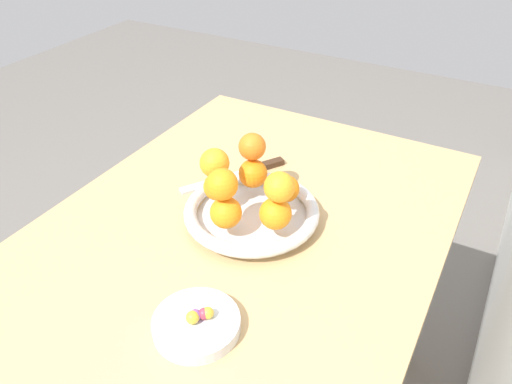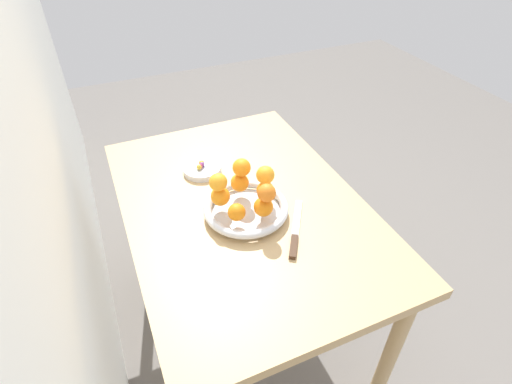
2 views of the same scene
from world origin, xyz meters
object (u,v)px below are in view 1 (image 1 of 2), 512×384
Objects in this scene: orange_0 at (253,174)px; orange_8 at (252,147)px; orange_3 at (275,213)px; orange_5 at (279,187)px; candy_ball_4 at (192,318)px; knife at (243,173)px; orange_2 at (225,212)px; fruit_bowl at (252,213)px; orange_1 at (217,187)px; candy_ball_3 at (204,314)px; candy_ball_0 at (195,315)px; candy_ball_2 at (208,313)px; candy_ball_1 at (193,317)px; orange_4 at (286,189)px; orange_7 at (215,163)px; orange_6 at (222,184)px; dining_table at (235,267)px; candy_dish at (196,324)px.

orange_8 is (-0.01, -0.01, 0.06)m from orange_0.
orange_3 is 0.06m from orange_5.
candy_ball_4 is 0.07× the size of knife.
orange_0 is at bearing -172.12° from orange_2.
fruit_bowl is 0.09m from orange_1.
candy_ball_3 is at bearing -0.77° from orange_3.
candy_ball_2 is at bearing 132.51° from candy_ball_0.
orange_2 reaches higher than candy_ball_1.
candy_ball_1 reaches higher than knife.
orange_4 is 0.15m from orange_7.
orange_7 is at bearing -98.41° from orange_3.
orange_6 is at bearing 21.42° from knife.
orange_8 reaches higher than orange_1.
orange_8 is at bearing 42.34° from knife.
orange_6 reaches higher than candy_ball_2.
orange_4 is at bearing 76.82° from orange_8.
candy_ball_2 is at bearing 21.20° from dining_table.
orange_8 is at bearing 157.53° from orange_1.
candy_dish is 0.31m from orange_1.
candy_ball_3 is 0.45m from knife.
candy_dish is 0.22m from orange_2.
candy_ball_0 reaches higher than fruit_bowl.
candy_ball_3 is (0.32, 0.02, -0.04)m from orange_4.
orange_7 is 3.10× the size of candy_ball_3.
orange_4 reaches higher than candy_ball_3.
candy_ball_1 is at bearing 11.33° from fruit_bowl.
candy_ball_4 is at bearing 0.99° from orange_4.
orange_8 is at bearing -132.46° from orange_5.
orange_5 reaches higher than orange_1.
candy_ball_2 is at bearing 29.35° from orange_1.
candy_ball_1 is 1.10× the size of candy_ball_2.
orange_4 is 0.19m from knife.
candy_ball_2 and candy_ball_3 have the same top height.
orange_2 is 1.03× the size of orange_6.
orange_8 is 2.92× the size of candy_ball_0.
orange_2 reaches higher than candy_ball_4.
orange_6 is 3.01× the size of candy_ball_2.
dining_table is 0.20m from orange_4.
candy_ball_4 is at bearing -35.02° from candy_ball_3.
orange_2 is at bearing 9.74° from orange_8.
orange_8 reaches higher than knife.
candy_ball_3 is at bearing 22.45° from knife.
orange_3 is 0.25m from candy_ball_0.
candy_ball_3 is at bearing 22.50° from orange_2.
knife is at bearing -159.08° from candy_dish.
candy_ball_0 is at bearing 15.29° from orange_8.
candy_ball_2 is (0.26, 0.14, -0.04)m from orange_1.
candy_ball_0 is (0.21, 0.08, -0.10)m from orange_6.
fruit_bowl is 0.13m from orange_6.
fruit_bowl is 0.29m from candy_ball_4.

